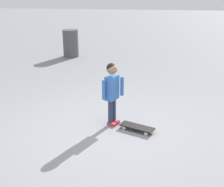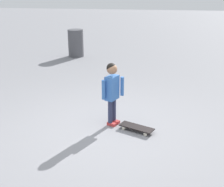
{
  "view_description": "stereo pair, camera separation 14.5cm",
  "coord_description": "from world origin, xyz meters",
  "views": [
    {
      "loc": [
        -4.13,
        -0.75,
        2.22
      ],
      "look_at": [
        0.35,
        -0.14,
        0.55
      ],
      "focal_mm": 47.29,
      "sensor_mm": 36.0,
      "label": 1
    },
    {
      "loc": [
        -4.11,
        -0.89,
        2.22
      ],
      "look_at": [
        0.35,
        -0.14,
        0.55
      ],
      "focal_mm": 47.29,
      "sensor_mm": 36.0,
      "label": 2
    }
  ],
  "objects": [
    {
      "name": "ground_plane",
      "position": [
        0.0,
        0.0,
        0.0
      ],
      "size": [
        50.0,
        50.0,
        0.0
      ],
      "primitive_type": "plane",
      "color": "gray"
    },
    {
      "name": "trash_bin",
      "position": [
        5.15,
        1.87,
        0.44
      ],
      "size": [
        0.5,
        0.5,
        0.87
      ],
      "primitive_type": "cylinder",
      "color": "#4C4C51",
      "rests_on": "ground"
    },
    {
      "name": "skateboard",
      "position": [
        0.17,
        -0.57,
        0.06
      ],
      "size": [
        0.39,
        0.59,
        0.07
      ],
      "color": "black",
      "rests_on": "ground"
    },
    {
      "name": "child_person",
      "position": [
        0.35,
        -0.14,
        0.66
      ],
      "size": [
        0.29,
        0.33,
        1.06
      ],
      "color": "#2D3351",
      "rests_on": "ground"
    }
  ]
}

